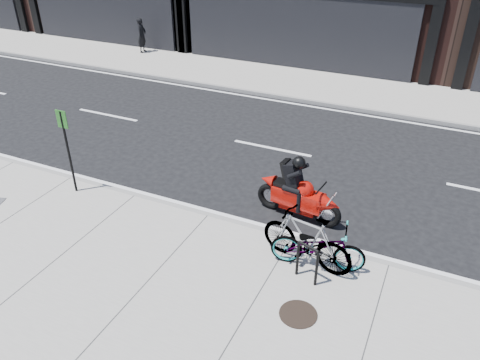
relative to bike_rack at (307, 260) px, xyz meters
The scene contains 10 objects.
ground 4.09m from the bike_rack, 130.99° to the left, with size 120.00×120.00×0.00m, color black.
sidewalk_near 3.33m from the bike_rack, 143.71° to the right, with size 60.00×6.00×0.13m, color gray.
sidewalk_far 11.14m from the bike_rack, 103.79° to the left, with size 60.00×3.50×0.13m, color gray.
bike_rack is the anchor object (origin of this frame).
bicycle_front 0.46m from the bike_rack, 81.69° to the left, with size 0.63×1.80×0.95m, color gray.
bicycle_rear 0.49m from the bike_rack, 110.22° to the left, with size 0.54×1.89×1.14m, color gray.
motorcycle 2.19m from the bike_rack, 110.69° to the left, with size 2.07×0.64×1.54m.
pedestrian 16.69m from the bike_rack, 135.26° to the left, with size 0.57×0.37×1.56m, color black.
manhole_cover 1.01m from the bike_rack, 79.97° to the right, with size 0.66×0.66×0.01m, color black.
sign_post 6.16m from the bike_rack, behind, with size 0.28×0.06×2.10m.
Camera 1 is at (4.31, -9.54, 6.18)m, focal length 35.00 mm.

